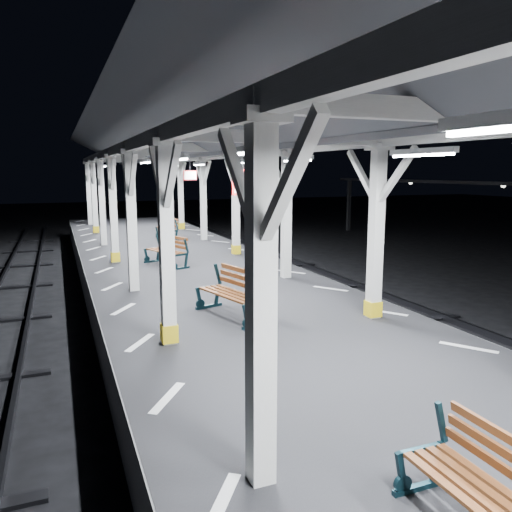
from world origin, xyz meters
TOP-DOWN VIEW (x-y plane):
  - ground at (0.00, 0.00)m, footprint 120.00×120.00m
  - platform at (0.00, 0.00)m, footprint 6.00×50.00m
  - hazard_stripes_left at (-2.45, 0.00)m, footprint 1.00×48.00m
  - hazard_stripes_right at (2.45, 0.00)m, footprint 1.00×48.00m
  - canopy at (0.00, -0.02)m, footprint 5.40×49.00m
  - bench_near at (-0.65, -3.40)m, footprint 0.58×1.53m
  - bench_mid at (-0.46, 3.08)m, footprint 1.05×1.82m
  - bench_far at (-0.55, 8.92)m, footprint 1.11×1.75m
  - bench_extra at (0.71, 14.84)m, footprint 0.69×1.66m

SIDE VIEW (x-z plane):
  - ground at x=0.00m, z-range 0.00..0.00m
  - platform at x=0.00m, z-range 0.00..1.00m
  - hazard_stripes_left at x=-2.45m, z-range 1.00..1.01m
  - hazard_stripes_right at x=2.45m, z-range 1.00..1.01m
  - bench_near at x=-0.65m, z-range 1.03..1.86m
  - bench_extra at x=0.71m, z-range 1.03..1.92m
  - bench_far at x=-0.55m, z-range 1.03..1.92m
  - bench_mid at x=-0.46m, z-range 1.03..1.96m
  - canopy at x=0.00m, z-range 2.23..6.88m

